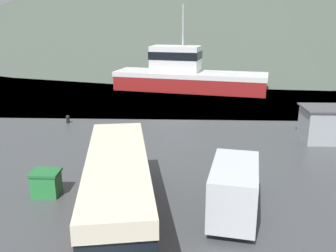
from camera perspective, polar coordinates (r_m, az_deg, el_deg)
water_surface at (r=152.89m, az=1.51°, el=12.94°), size 240.00×240.00×0.00m
tour_bus at (r=16.74m, az=-7.65°, el=-9.18°), size 4.27×10.97×3.17m
delivery_van at (r=17.86m, az=10.11°, el=-9.03°), size 3.11×6.29×2.64m
fishing_boat at (r=47.37m, az=2.84°, el=7.84°), size 19.54×9.04×10.45m
storage_bin at (r=20.57m, az=-18.06°, el=-8.25°), size 1.45×1.22×1.33m
dock_kiosk at (r=30.03m, az=22.70°, el=0.28°), size 3.36×2.94×2.60m
mooring_bollard at (r=33.84m, az=-15.02°, el=1.08°), size 0.33×0.33×0.71m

